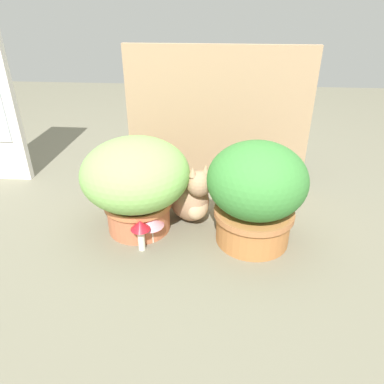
# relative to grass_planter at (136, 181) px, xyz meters

# --- Properties ---
(ground_plane) EXTENTS (6.00, 6.00, 0.00)m
(ground_plane) POSITION_rel_grass_planter_xyz_m (0.19, -0.05, -0.23)
(ground_plane) COLOR #6E6B57
(cardboard_backdrop) EXTENTS (0.92, 0.03, 0.72)m
(cardboard_backdrop) POSITION_rel_grass_planter_xyz_m (0.32, 0.46, 0.12)
(cardboard_backdrop) COLOR tan
(cardboard_backdrop) RESTS_ON ground
(grass_planter) EXTENTS (0.45, 0.45, 0.41)m
(grass_planter) POSITION_rel_grass_planter_xyz_m (0.00, 0.00, 0.00)
(grass_planter) COLOR #C16945
(grass_planter) RESTS_ON ground
(leafy_planter) EXTENTS (0.39, 0.39, 0.43)m
(leafy_planter) POSITION_rel_grass_planter_xyz_m (0.49, -0.04, -0.00)
(leafy_planter) COLOR #B6703A
(leafy_planter) RESTS_ON ground
(cat) EXTENTS (0.28, 0.38, 0.32)m
(cat) POSITION_rel_grass_planter_xyz_m (0.21, 0.09, -0.11)
(cat) COLOR tan
(cat) RESTS_ON ground
(mushroom_ornament_pink) EXTENTS (0.12, 0.12, 0.13)m
(mushroom_ornament_pink) POSITION_rel_grass_planter_xyz_m (0.07, -0.09, -0.14)
(mushroom_ornament_pink) COLOR silver
(mushroom_ornament_pink) RESTS_ON ground
(mushroom_ornament_red) EXTENTS (0.08, 0.08, 0.14)m
(mushroom_ornament_red) POSITION_rel_grass_planter_xyz_m (0.04, -0.15, -0.13)
(mushroom_ornament_red) COLOR silver
(mushroom_ornament_red) RESTS_ON ground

